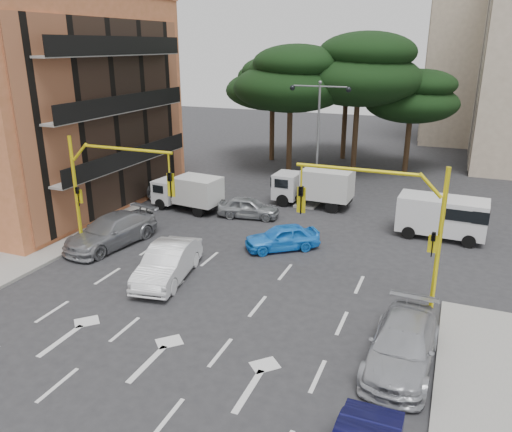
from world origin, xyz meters
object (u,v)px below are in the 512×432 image
at_px(car_silver_cross_a, 184,191).
at_px(car_silver_cross_b, 249,207).
at_px(box_truck_a, 187,193).
at_px(box_truck_b, 313,187).
at_px(car_white_hatch, 168,263).
at_px(van_white, 442,217).
at_px(car_blue_compact, 282,237).
at_px(car_silver_wagon, 111,231).
at_px(signal_mast_right, 392,217).
at_px(street_lamp_center, 319,119).
at_px(signal_mast_left, 104,182).
at_px(car_silver_parked, 402,345).

xyz_separation_m(car_silver_cross_a, car_silver_cross_b, (5.35, -1.39, -0.06)).
bearing_deg(box_truck_a, car_silver_cross_b, -81.95).
bearing_deg(box_truck_b, car_white_hatch, 168.01).
height_order(car_silver_cross_a, van_white, van_white).
bearing_deg(car_silver_cross_b, box_truck_a, 82.14).
bearing_deg(car_blue_compact, car_silver_wagon, -108.29).
bearing_deg(signal_mast_right, street_lamp_center, 115.91).
bearing_deg(box_truck_a, car_blue_compact, -110.10).
distance_m(signal_mast_left, car_white_hatch, 5.25).
bearing_deg(car_silver_cross_b, car_silver_wagon, 134.65).
distance_m(signal_mast_right, car_silver_cross_b, 12.88).
relative_size(street_lamp_center, car_silver_parked, 1.52).
xyz_separation_m(street_lamp_center, car_blue_compact, (0.94, -9.91, -4.77)).
bearing_deg(car_silver_wagon, car_silver_cross_a, 102.17).
relative_size(car_white_hatch, van_white, 1.05).
bearing_deg(car_silver_parked, car_silver_wagon, 164.49).
relative_size(street_lamp_center, car_silver_cross_b, 2.05).
height_order(car_white_hatch, box_truck_b, box_truck_b).
distance_m(street_lamp_center, car_silver_parked, 20.06).
distance_m(van_white, box_truck_b, 8.59).
bearing_deg(car_silver_parked, car_silver_cross_a, 142.45).
bearing_deg(car_white_hatch, box_truck_a, 104.71).
height_order(signal_mast_left, car_silver_cross_b, signal_mast_left).
bearing_deg(street_lamp_center, box_truck_a, -138.84).
distance_m(signal_mast_right, box_truck_a, 16.08).
bearing_deg(car_silver_parked, van_white, 89.76).
xyz_separation_m(car_blue_compact, car_silver_parked, (6.97, -7.92, 0.08)).
bearing_deg(car_blue_compact, box_truck_b, 147.12).
relative_size(signal_mast_right, car_silver_parked, 1.17).
distance_m(car_white_hatch, box_truck_b, 13.40).
bearing_deg(signal_mast_right, car_silver_parked, -73.97).
xyz_separation_m(car_blue_compact, car_silver_cross_a, (-8.94, 5.41, 0.05)).
bearing_deg(box_truck_a, box_truck_b, -55.58).
distance_m(signal_mast_left, car_silver_parked, 15.52).
bearing_deg(street_lamp_center, car_blue_compact, -84.60).
xyz_separation_m(car_blue_compact, van_white, (7.56, 4.91, 0.50)).
bearing_deg(van_white, signal_mast_left, -56.80).
xyz_separation_m(signal_mast_right, car_blue_compact, (-5.87, 4.10, -3.22)).
xyz_separation_m(signal_mast_right, car_silver_cross_b, (-9.46, 8.12, -3.24)).
bearing_deg(street_lamp_center, car_silver_cross_b, -114.25).
bearing_deg(car_silver_parked, signal_mast_right, 108.45).
relative_size(car_silver_cross_b, box_truck_b, 0.73).
distance_m(signal_mast_left, street_lamp_center, 15.65).
xyz_separation_m(signal_mast_right, car_white_hatch, (-9.52, -1.17, -3.08)).
relative_size(signal_mast_left, car_silver_parked, 1.17).
xyz_separation_m(street_lamp_center, car_silver_parked, (7.90, -17.83, -4.69)).
distance_m(van_white, box_truck_a, 15.40).
xyz_separation_m(car_white_hatch, car_silver_cross_b, (0.06, 9.29, -0.16)).
height_order(car_white_hatch, van_white, van_white).
relative_size(car_silver_cross_b, box_truck_a, 0.82).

